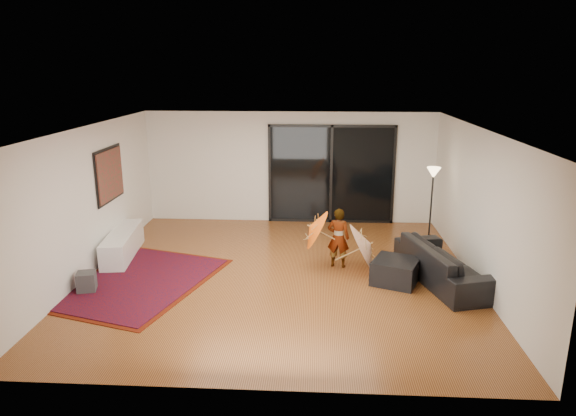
# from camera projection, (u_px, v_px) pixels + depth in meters

# --- Properties ---
(floor) EXTENTS (7.00, 7.00, 0.00)m
(floor) POSITION_uv_depth(u_px,v_px,m) (280.00, 275.00, 9.48)
(floor) COLOR #945528
(floor) RESTS_ON ground
(ceiling) EXTENTS (7.00, 7.00, 0.00)m
(ceiling) POSITION_uv_depth(u_px,v_px,m) (279.00, 129.00, 8.76)
(ceiling) COLOR white
(ceiling) RESTS_ON wall_back
(wall_back) EXTENTS (7.00, 0.00, 7.00)m
(wall_back) POSITION_uv_depth(u_px,v_px,m) (290.00, 168.00, 12.49)
(wall_back) COLOR silver
(wall_back) RESTS_ON floor
(wall_front) EXTENTS (7.00, 0.00, 7.00)m
(wall_front) POSITION_uv_depth(u_px,v_px,m) (257.00, 286.00, 5.75)
(wall_front) COLOR silver
(wall_front) RESTS_ON floor
(wall_left) EXTENTS (0.00, 7.00, 7.00)m
(wall_left) POSITION_uv_depth(u_px,v_px,m) (88.00, 202.00, 9.32)
(wall_left) COLOR silver
(wall_left) RESTS_ON floor
(wall_right) EXTENTS (0.00, 7.00, 7.00)m
(wall_right) POSITION_uv_depth(u_px,v_px,m) (480.00, 208.00, 8.93)
(wall_right) COLOR silver
(wall_right) RESTS_ON floor
(sliding_door) EXTENTS (3.06, 0.07, 2.40)m
(sliding_door) POSITION_uv_depth(u_px,v_px,m) (331.00, 174.00, 12.44)
(sliding_door) COLOR black
(sliding_door) RESTS_ON wall_back
(painting) EXTENTS (0.04, 1.28, 1.08)m
(painting) POSITION_uv_depth(u_px,v_px,m) (110.00, 175.00, 10.20)
(painting) COLOR black
(painting) RESTS_ON wall_left
(media_console) EXTENTS (0.70, 1.90, 0.52)m
(media_console) POSITION_uv_depth(u_px,v_px,m) (123.00, 244.00, 10.37)
(media_console) COLOR white
(media_console) RESTS_ON floor
(speaker) EXTENTS (0.37, 0.37, 0.35)m
(speaker) POSITION_uv_depth(u_px,v_px,m) (87.00, 282.00, 8.76)
(speaker) COLOR #424244
(speaker) RESTS_ON floor
(persian_rug) EXTENTS (2.99, 3.58, 0.02)m
(persian_rug) POSITION_uv_depth(u_px,v_px,m) (139.00, 282.00, 9.16)
(persian_rug) COLOR #551507
(persian_rug) RESTS_ON floor
(sofa) EXTENTS (1.50, 2.49, 0.68)m
(sofa) POSITION_uv_depth(u_px,v_px,m) (444.00, 263.00, 9.14)
(sofa) COLOR black
(sofa) RESTS_ON floor
(ottoman) EXTENTS (0.97, 0.97, 0.43)m
(ottoman) POSITION_uv_depth(u_px,v_px,m) (395.00, 271.00, 9.11)
(ottoman) COLOR black
(ottoman) RESTS_ON floor
(floor_lamp) EXTENTS (0.29, 0.29, 1.69)m
(floor_lamp) POSITION_uv_depth(u_px,v_px,m) (433.00, 184.00, 10.81)
(floor_lamp) COLOR black
(floor_lamp) RESTS_ON floor
(child) EXTENTS (0.47, 0.36, 1.16)m
(child) POSITION_uv_depth(u_px,v_px,m) (338.00, 238.00, 9.75)
(child) COLOR #999999
(child) RESTS_ON floor
(parasol_orange) EXTENTS (0.53, 0.81, 0.86)m
(parasol_orange) POSITION_uv_depth(u_px,v_px,m) (309.00, 230.00, 9.69)
(parasol_orange) COLOR #EB5A0C
(parasol_orange) RESTS_ON child
(parasol_white) EXTENTS (0.63, 1.00, 0.99)m
(parasol_white) POSITION_uv_depth(u_px,v_px,m) (371.00, 245.00, 9.60)
(parasol_white) COLOR silver
(parasol_white) RESTS_ON floor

